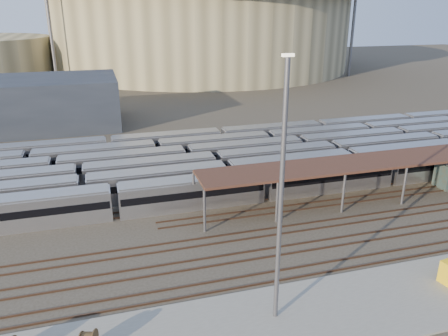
% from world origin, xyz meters
% --- Properties ---
extents(ground, '(420.00, 420.00, 0.00)m').
position_xyz_m(ground, '(0.00, 0.00, 0.00)').
color(ground, '#383026').
rests_on(ground, ground).
extents(apron, '(50.00, 9.00, 0.20)m').
position_xyz_m(apron, '(-5.00, -15.00, 0.10)').
color(apron, gray).
rests_on(apron, ground).
extents(subway_trains, '(126.93, 23.90, 3.60)m').
position_xyz_m(subway_trains, '(0.27, 18.50, 1.80)').
color(subway_trains, '#BAB9BE').
rests_on(subway_trains, ground).
extents(inspection_shed, '(60.30, 6.00, 5.30)m').
position_xyz_m(inspection_shed, '(22.00, 4.00, 4.98)').
color(inspection_shed, '#5E5D63').
rests_on(inspection_shed, ground).
extents(empty_tracks, '(170.00, 9.62, 0.18)m').
position_xyz_m(empty_tracks, '(0.00, -5.00, 0.09)').
color(empty_tracks, '#4C3323').
rests_on(empty_tracks, ground).
extents(stadium, '(124.00, 124.00, 32.50)m').
position_xyz_m(stadium, '(25.00, 140.00, 16.47)').
color(stadium, tan).
rests_on(stadium, ground).
extents(service_building, '(42.00, 20.00, 10.00)m').
position_xyz_m(service_building, '(-35.00, 55.00, 5.00)').
color(service_building, '#1E232D').
rests_on(service_building, ground).
extents(floodlight_0, '(4.00, 1.00, 38.40)m').
position_xyz_m(floodlight_0, '(-30.00, 110.00, 20.65)').
color(floodlight_0, '#5E5D63').
rests_on(floodlight_0, ground).
extents(floodlight_2, '(4.00, 1.00, 38.40)m').
position_xyz_m(floodlight_2, '(70.00, 100.00, 20.65)').
color(floodlight_2, '#5E5D63').
rests_on(floodlight_2, ground).
extents(floodlight_3, '(4.00, 1.00, 38.40)m').
position_xyz_m(floodlight_3, '(-10.00, 160.00, 20.65)').
color(floodlight_3, '#5E5D63').
rests_on(floodlight_3, ground).
extents(yard_light_pole, '(0.81, 0.36, 20.49)m').
position_xyz_m(yard_light_pole, '(-6.04, -14.28, 10.53)').
color(yard_light_pole, '#5E5D63').
rests_on(yard_light_pole, apron).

